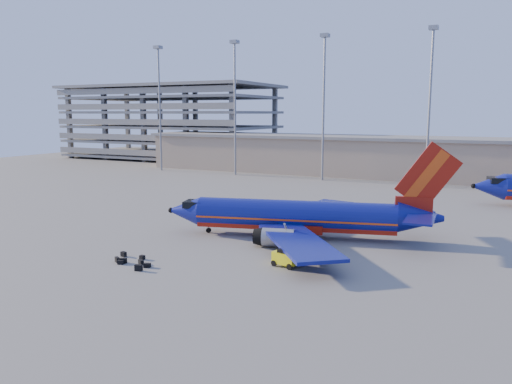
# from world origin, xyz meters

# --- Properties ---
(ground) EXTENTS (220.00, 220.00, 0.00)m
(ground) POSITION_xyz_m (0.00, 0.00, 0.00)
(ground) COLOR slate
(ground) RESTS_ON ground
(terminal_building) EXTENTS (122.00, 16.00, 8.50)m
(terminal_building) POSITION_xyz_m (10.00, 58.00, 4.32)
(terminal_building) COLOR gray
(terminal_building) RESTS_ON ground
(parking_garage) EXTENTS (62.00, 32.00, 21.40)m
(parking_garage) POSITION_xyz_m (-62.00, 74.05, 11.73)
(parking_garage) COLOR slate
(parking_garage) RESTS_ON ground
(light_mast_row) EXTENTS (101.60, 1.60, 28.65)m
(light_mast_row) POSITION_xyz_m (5.00, 46.00, 17.55)
(light_mast_row) COLOR gray
(light_mast_row) RESTS_ON ground
(aircraft_main) EXTENTS (30.81, 29.25, 10.64)m
(aircraft_main) POSITION_xyz_m (8.32, 0.19, 2.27)
(aircraft_main) COLOR navy
(aircraft_main) RESTS_ON ground
(baggage_tug) EXTENTS (2.44, 1.76, 1.59)m
(baggage_tug) POSITION_xyz_m (10.83, -10.24, 0.83)
(baggage_tug) COLOR yellow
(baggage_tug) RESTS_ON ground
(luggage_pile) EXTENTS (4.79, 3.26, 0.54)m
(luggage_pile) POSITION_xyz_m (-1.90, -15.68, 0.22)
(luggage_pile) COLOR black
(luggage_pile) RESTS_ON ground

